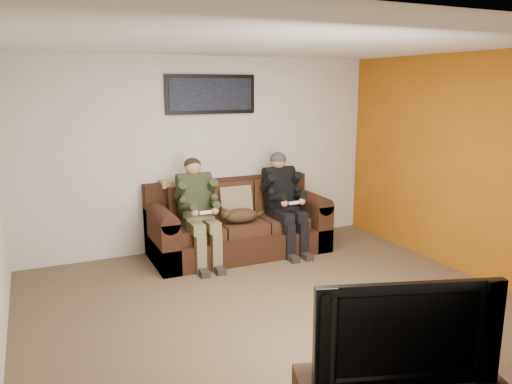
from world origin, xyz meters
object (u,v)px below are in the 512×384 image
cat (239,216)px  television (401,326)px  person_left (198,205)px  sofa (237,225)px  person_right (283,196)px  framed_poster (211,94)px

cat → television: bearing=-95.9°
person_left → television: 3.59m
sofa → television: bearing=-96.5°
person_right → television: (-1.03, -3.59, -0.01)m
sofa → cat: 0.33m
person_left → framed_poster: bearing=55.1°
person_right → television: bearing=-106.1°
cat → television: (-0.37, -3.53, 0.18)m
person_right → sofa: bearing=162.0°
sofa → person_left: 0.74m
sofa → person_right: bearing=-18.0°
cat → person_left: bearing=174.4°
sofa → cat: sofa is taller
sofa → framed_poster: (-0.20, 0.38, 1.74)m
person_left → person_right: (1.21, 0.00, 0.00)m
person_left → television: bearing=-87.2°
person_right → person_left: bearing=-180.0°
television → person_left: bearing=110.3°
person_left → cat: size_ratio=2.01×
person_right → cat: 0.69m
person_left → person_right: person_right is taller
person_left → framed_poster: 1.52m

